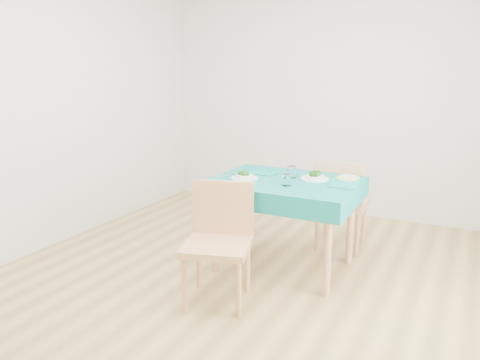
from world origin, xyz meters
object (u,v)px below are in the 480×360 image
at_px(chair_near, 217,227).
at_px(chair_far, 343,190).
at_px(bowl_near, 245,175).
at_px(bowl_far, 315,175).
at_px(table, 284,224).
at_px(side_plate, 348,178).

xyz_separation_m(chair_near, chair_far, (0.50, 1.46, -0.02)).
relative_size(bowl_near, bowl_far, 0.97).
xyz_separation_m(table, bowl_far, (0.20, 0.13, 0.41)).
bearing_deg(chair_near, chair_far, 54.06).
bearing_deg(chair_far, side_plate, 105.74).
height_order(table, chair_near, chair_near).
bearing_deg(chair_far, bowl_near, 48.66).
bearing_deg(bowl_near, side_plate, 28.62).
height_order(chair_far, bowl_near, chair_far).
relative_size(table, chair_far, 1.04).
xyz_separation_m(table, chair_near, (-0.20, -0.78, 0.19)).
relative_size(bowl_near, side_plate, 1.15).
distance_m(table, side_plate, 0.65).
relative_size(chair_near, bowl_near, 5.11).
height_order(bowl_far, side_plate, bowl_far).
bearing_deg(chair_far, chair_near, 67.48).
distance_m(table, chair_far, 0.76).
relative_size(chair_near, side_plate, 5.89).
distance_m(chair_near, side_plate, 1.26).
xyz_separation_m(chair_near, bowl_near, (-0.11, 0.66, 0.22)).
bearing_deg(chair_far, bowl_far, 76.35).
bearing_deg(bowl_near, chair_far, 52.25).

